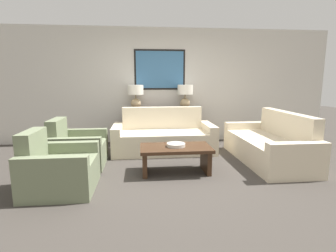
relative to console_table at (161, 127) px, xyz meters
name	(u,v)px	position (x,y,z in m)	size (l,w,h in m)	color
ground_plane	(172,176)	(0.00, -2.14, -0.40)	(20.00, 20.00, 0.00)	#3D3833
back_wall	(160,86)	(0.00, 0.28, 0.93)	(8.19, 0.12, 2.65)	beige
console_table	(161,127)	(0.00, 0.00, 0.00)	(1.61, 0.39, 0.80)	#332319
table_lamp_left	(136,95)	(-0.56, 0.00, 0.74)	(0.35, 0.35, 0.56)	tan
table_lamp_right	(185,94)	(0.56, 0.00, 0.74)	(0.35, 0.35, 0.56)	tan
couch_by_back_wall	(163,138)	(0.00, -0.71, -0.11)	(2.05, 0.92, 0.89)	beige
couch_by_side	(269,145)	(1.86, -1.56, -0.11)	(0.92, 2.05, 0.89)	beige
coffee_table	(176,154)	(0.08, -1.98, -0.09)	(1.12, 0.63, 0.43)	#3D2616
decorative_bowl	(176,145)	(0.09, -1.98, 0.05)	(0.29, 0.29, 0.05)	beige
armchair_near_back_wall	(77,150)	(-1.57, -1.47, -0.12)	(0.87, 0.90, 0.82)	#707A5B
armchair_near_camera	(59,170)	(-1.57, -2.50, -0.12)	(0.87, 0.90, 0.82)	#707A5B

